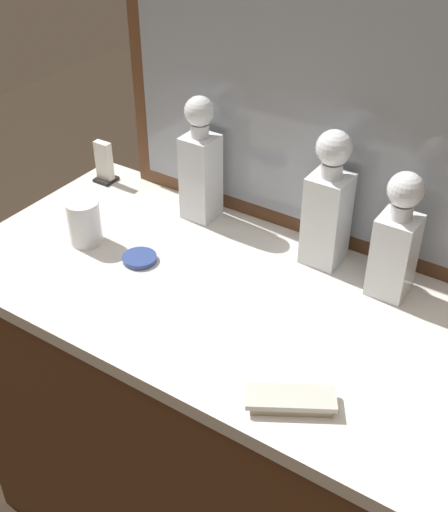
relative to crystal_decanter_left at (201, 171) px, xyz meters
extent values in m
cube|color=brown|center=(0.20, -0.21, -0.56)|extent=(1.13, 0.58, 0.81)
cube|color=silver|center=(0.20, -0.21, -0.14)|extent=(1.16, 0.59, 0.03)
cube|color=brown|center=(0.20, 0.08, 0.24)|extent=(0.88, 0.03, 0.71)
cube|color=gray|center=(0.20, 0.06, 0.24)|extent=(0.80, 0.01, 0.63)
cube|color=white|center=(0.00, 0.00, -0.02)|extent=(0.08, 0.08, 0.21)
cube|color=#9E5619|center=(0.00, 0.00, -0.05)|extent=(0.06, 0.06, 0.15)
cylinder|color=white|center=(0.00, 0.00, 0.10)|extent=(0.04, 0.04, 0.03)
sphere|color=white|center=(0.00, 0.00, 0.15)|extent=(0.07, 0.07, 0.07)
cube|color=white|center=(0.33, 0.00, -0.02)|extent=(0.08, 0.08, 0.21)
cube|color=#9E5619|center=(0.33, 0.00, -0.06)|extent=(0.07, 0.07, 0.11)
cylinder|color=white|center=(0.33, 0.00, 0.10)|extent=(0.04, 0.04, 0.03)
sphere|color=white|center=(0.33, 0.00, 0.15)|extent=(0.07, 0.07, 0.07)
cube|color=white|center=(0.49, -0.03, -0.03)|extent=(0.08, 0.08, 0.18)
cube|color=#9E5619|center=(0.49, -0.03, -0.05)|extent=(0.07, 0.07, 0.14)
cylinder|color=white|center=(0.49, -0.03, 0.07)|extent=(0.04, 0.04, 0.03)
sphere|color=white|center=(0.49, -0.03, 0.12)|extent=(0.07, 0.07, 0.07)
cylinder|color=white|center=(-0.15, -0.24, -0.07)|extent=(0.07, 0.07, 0.10)
cylinder|color=silver|center=(-0.15, -0.24, -0.12)|extent=(0.07, 0.07, 0.01)
cube|color=#B7A88C|center=(0.47, -0.41, -0.11)|extent=(0.14, 0.11, 0.01)
cube|color=beige|center=(0.47, -0.41, -0.10)|extent=(0.16, 0.12, 0.01)
cylinder|color=#33478C|center=(-0.01, -0.23, -0.12)|extent=(0.08, 0.08, 0.01)
cube|color=black|center=(-0.31, 0.00, -0.12)|extent=(0.05, 0.05, 0.01)
cube|color=white|center=(-0.31, 0.00, -0.07)|extent=(0.04, 0.02, 0.11)
camera|label=1|loc=(0.79, -1.10, 0.72)|focal=46.37mm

